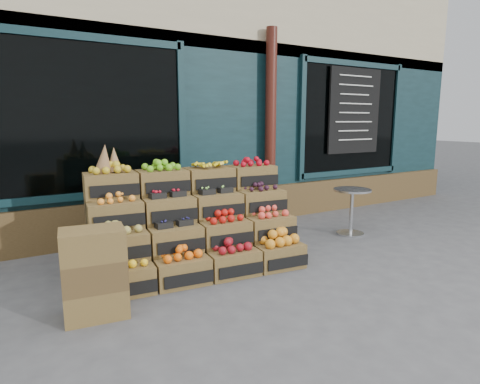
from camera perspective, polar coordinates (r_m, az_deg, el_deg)
ground at (r=4.75m, az=6.53°, el=-11.22°), size 60.00×60.00×0.00m
shop_facade at (r=9.05m, az=-13.75°, el=14.13°), size 12.00×6.24×4.80m
crate_display at (r=4.83m, az=-6.69°, el=-5.18°), size 2.46×1.39×1.47m
spare_crates at (r=3.82m, az=-19.98°, el=-10.81°), size 0.58×0.44×0.80m
bistro_table at (r=6.31m, az=15.57°, el=-1.97°), size 0.56×0.56×0.71m
shopkeeper at (r=6.59m, az=-16.76°, el=2.35°), size 0.64×0.42×1.76m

